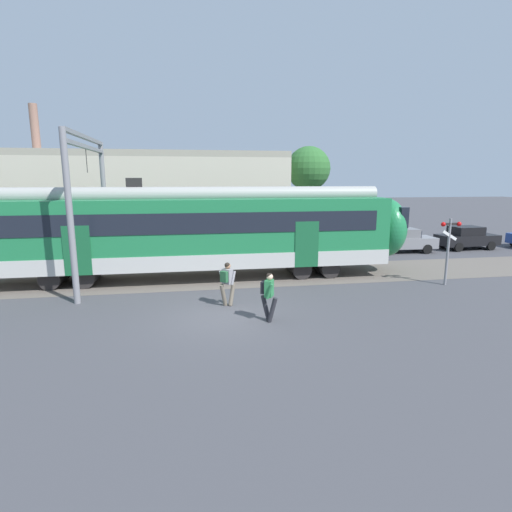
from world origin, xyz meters
TOP-DOWN VIEW (x-y plane):
  - ground_plane at (0.00, 0.00)m, footprint 160.00×160.00m
  - pedestrian_grey at (0.27, 1.15)m, footprint 0.68×0.50m
  - pedestrian_green at (1.47, -0.70)m, footprint 0.57×0.66m
  - parked_car_grey at (12.55, 10.37)m, footprint 4.07×1.89m
  - parked_car_black at (17.39, 10.70)m, footprint 4.07×1.90m
  - catenary_gantry at (-5.38, 5.63)m, footprint 0.24×6.64m
  - crossing_signal at (10.21, 2.50)m, footprint 0.96×0.22m
  - background_building at (-4.39, 14.40)m, footprint 19.65×5.00m
  - street_tree_right at (7.27, 14.24)m, footprint 3.04×3.04m

SIDE VIEW (x-z plane):
  - ground_plane at x=0.00m, z-range 0.00..0.00m
  - parked_car_grey at x=12.55m, z-range 0.01..1.55m
  - parked_car_black at x=17.39m, z-range 0.01..1.55m
  - pedestrian_grey at x=0.27m, z-range 0.16..1.82m
  - pedestrian_green at x=1.47m, z-range 0.16..1.82m
  - crossing_signal at x=10.21m, z-range 0.51..3.51m
  - background_building at x=-4.39m, z-range -1.39..7.81m
  - catenary_gantry at x=-5.38m, z-range 1.05..7.58m
  - street_tree_right at x=7.27m, z-range 1.88..8.79m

